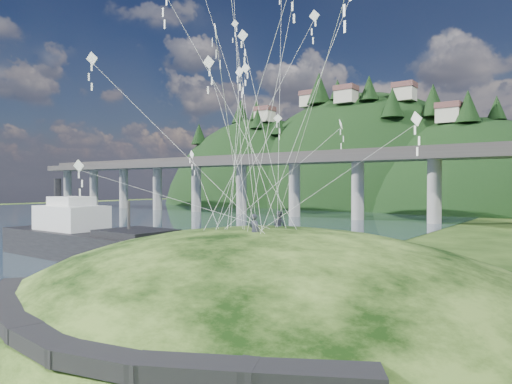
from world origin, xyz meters
The scene contains 10 objects.
ground centered at (0.00, 0.00, 0.00)m, with size 320.00×320.00×0.00m, color black.
water centered at (-72.00, 30.00, 0.01)m, with size 240.00×240.00×0.00m, color #2D4152.
grass_hill centered at (8.00, 2.00, -1.50)m, with size 36.00×32.00×13.00m.
footpath centered at (7.46, -9.74, 2.08)m, with size 22.29×5.84×0.83m.
bridge centered at (-26.46, 70.07, 9.70)m, with size 160.00×11.00×15.00m.
far_ridge centered at (-43.58, 122.17, -7.44)m, with size 153.00×70.00×94.50m.
work_barge centered at (-18.42, 7.44, 2.04)m, with size 23.31×6.51×8.14m.
wooden_dock centered at (-8.84, 6.70, 0.50)m, with size 16.09×4.61×1.14m.
kite_flyers centered at (7.38, 2.98, 5.88)m, with size 1.89×4.68×1.97m.
kite_swarm centered at (5.76, 3.37, 17.47)m, with size 19.07×16.64×19.32m.
Camera 1 is at (22.81, -19.62, 7.55)m, focal length 32.00 mm.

